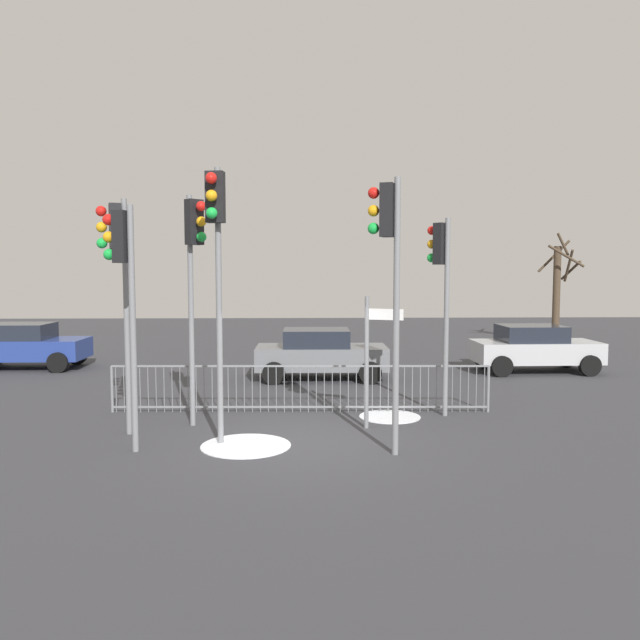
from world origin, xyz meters
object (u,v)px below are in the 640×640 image
(car_grey_mid, at_px, (320,353))
(car_blue_near, at_px, (24,345))
(traffic_light_rear_right, at_px, (117,263))
(direction_sign_post, at_px, (370,354))
(traffic_light_mid_right, at_px, (124,272))
(bare_tree_left, at_px, (558,289))
(traffic_light_rear_left, at_px, (194,258))
(traffic_light_foreground_left, at_px, (216,243))
(car_silver_trailing, at_px, (534,348))
(traffic_light_foreground_right, at_px, (389,253))
(traffic_light_mid_left, at_px, (441,272))

(car_grey_mid, relative_size, car_blue_near, 1.00)
(traffic_light_rear_right, xyz_separation_m, direction_sign_post, (4.89, 0.34, -1.83))
(traffic_light_mid_right, xyz_separation_m, bare_tree_left, (14.00, 15.41, -0.79))
(traffic_light_rear_left, relative_size, direction_sign_post, 1.76)
(car_blue_near, distance_m, bare_tree_left, 20.81)
(car_grey_mid, bearing_deg, traffic_light_mid_right, -116.03)
(traffic_light_rear_right, xyz_separation_m, traffic_light_mid_right, (0.42, -1.12, -0.17))
(car_grey_mid, height_order, car_blue_near, same)
(traffic_light_foreground_left, relative_size, traffic_light_rear_left, 1.07)
(traffic_light_foreground_left, distance_m, traffic_light_rear_left, 1.57)
(car_silver_trailing, bearing_deg, traffic_light_rear_left, -146.00)
(direction_sign_post, height_order, car_silver_trailing, direction_sign_post)
(traffic_light_foreground_left, bearing_deg, traffic_light_rear_left, -58.47)
(bare_tree_left, bearing_deg, car_grey_mid, -141.76)
(traffic_light_foreground_right, distance_m, car_silver_trailing, 10.76)
(traffic_light_foreground_right, xyz_separation_m, traffic_light_mid_right, (-4.58, 0.32, -0.32))
(traffic_light_rear_right, height_order, traffic_light_mid_right, traffic_light_rear_right)
(car_silver_trailing, bearing_deg, traffic_light_mid_left, -127.60)
(traffic_light_rear_left, bearing_deg, traffic_light_foreground_right, 108.01)
(traffic_light_mid_right, height_order, car_blue_near, traffic_light_mid_right)
(car_grey_mid, bearing_deg, direction_sign_post, -81.23)
(traffic_light_mid_right, height_order, car_grey_mid, traffic_light_mid_right)
(traffic_light_rear_right, height_order, car_grey_mid, traffic_light_rear_right)
(traffic_light_foreground_left, relative_size, car_silver_trailing, 1.32)
(traffic_light_foreground_right, xyz_separation_m, traffic_light_foreground_left, (-3.01, 0.62, 0.19))
(traffic_light_mid_right, height_order, bare_tree_left, bare_tree_left)
(bare_tree_left, bearing_deg, traffic_light_rear_left, -133.65)
(traffic_light_rear_right, xyz_separation_m, traffic_light_rear_left, (1.36, 0.60, 0.10))
(traffic_light_rear_left, relative_size, bare_tree_left, 0.99)
(car_blue_near, bearing_deg, bare_tree_left, 16.54)
(traffic_light_foreground_left, relative_size, bare_tree_left, 1.06)
(traffic_light_foreground_right, distance_m, traffic_light_mid_left, 3.35)
(direction_sign_post, relative_size, bare_tree_left, 0.57)
(traffic_light_rear_left, distance_m, direction_sign_post, 4.03)
(traffic_light_foreground_left, height_order, bare_tree_left, traffic_light_foreground_left)
(traffic_light_mid_left, xyz_separation_m, car_silver_trailing, (4.24, 5.70, -2.40))
(traffic_light_foreground_right, distance_m, traffic_light_mid_right, 4.60)
(traffic_light_mid_right, bearing_deg, traffic_light_rear_right, 33.95)
(traffic_light_foreground_right, xyz_separation_m, bare_tree_left, (9.42, 15.73, -1.11))
(traffic_light_foreground_left, distance_m, traffic_light_mid_right, 1.68)
(traffic_light_rear_left, relative_size, car_silver_trailing, 1.23)
(car_blue_near, height_order, car_silver_trailing, same)
(traffic_light_rear_left, xyz_separation_m, car_grey_mid, (2.71, 5.53, -2.68))
(traffic_light_foreground_right, relative_size, traffic_light_mid_left, 1.10)
(direction_sign_post, xyz_separation_m, bare_tree_left, (9.54, 13.95, 0.87))
(traffic_light_foreground_left, bearing_deg, traffic_light_mid_left, -145.73)
(bare_tree_left, bearing_deg, traffic_light_foreground_left, -129.45)
(traffic_light_mid_left, distance_m, traffic_light_mid_right, 6.68)
(car_blue_near, xyz_separation_m, car_silver_trailing, (16.27, -1.17, 0.00))
(traffic_light_rear_left, bearing_deg, traffic_light_foreground_left, 71.29)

